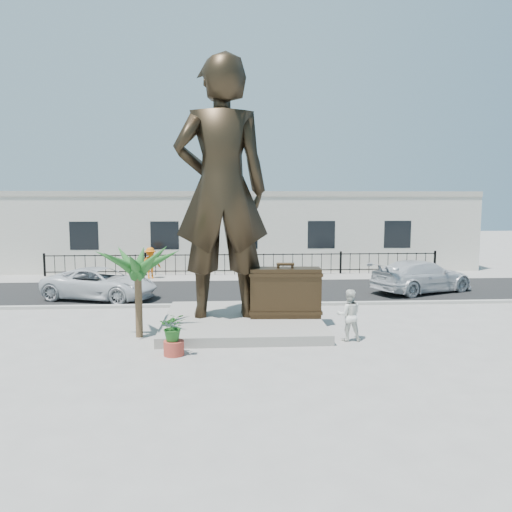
{
  "coord_description": "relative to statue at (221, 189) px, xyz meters",
  "views": [
    {
      "loc": [
        -1.05,
        -15.02,
        4.25
      ],
      "look_at": [
        0.0,
        2.0,
        2.3
      ],
      "focal_mm": 35.0,
      "sensor_mm": 36.0,
      "label": 1
    }
  ],
  "objects": [
    {
      "name": "ground",
      "position": [
        1.18,
        -1.67,
        -4.57
      ],
      "size": [
        100.0,
        100.0,
        0.0
      ],
      "primitive_type": "plane",
      "color": "#9E9991",
      "rests_on": "ground"
    },
    {
      "name": "street",
      "position": [
        1.18,
        6.33,
        -4.57
      ],
      "size": [
        40.0,
        7.0,
        0.01
      ],
      "primitive_type": "cube",
      "color": "black",
      "rests_on": "ground"
    },
    {
      "name": "curb",
      "position": [
        1.18,
        2.83,
        -4.51
      ],
      "size": [
        40.0,
        0.25,
        0.12
      ],
      "primitive_type": "cube",
      "color": "#A5A399",
      "rests_on": "ground"
    },
    {
      "name": "far_sidewalk",
      "position": [
        1.18,
        10.33,
        -4.56
      ],
      "size": [
        40.0,
        2.5,
        0.02
      ],
      "primitive_type": "cube",
      "color": "#9E9991",
      "rests_on": "ground"
    },
    {
      "name": "plinth",
      "position": [
        0.68,
        -0.17,
        -4.42
      ],
      "size": [
        5.2,
        5.2,
        0.3
      ],
      "primitive_type": "cube",
      "color": "gray",
      "rests_on": "ground"
    },
    {
      "name": "fence",
      "position": [
        1.18,
        11.13,
        -3.97
      ],
      "size": [
        22.0,
        0.1,
        1.2
      ],
      "primitive_type": "cube",
      "color": "black",
      "rests_on": "ground"
    },
    {
      "name": "building",
      "position": [
        1.18,
        15.33,
        -2.37
      ],
      "size": [
        28.0,
        7.0,
        4.4
      ],
      "primitive_type": "cube",
      "color": "silver",
      "rests_on": "ground"
    },
    {
      "name": "statue",
      "position": [
        0.0,
        0.0,
        0.0
      ],
      "size": [
        3.23,
        2.22,
        8.55
      ],
      "primitive_type": "imported",
      "rotation": [
        0.0,
        0.0,
        3.2
      ],
      "color": "black",
      "rests_on": "plinth"
    },
    {
      "name": "suitcase",
      "position": [
        2.12,
        -0.28,
        -3.44
      ],
      "size": [
        2.39,
        0.86,
        1.66
      ],
      "primitive_type": "cube",
      "rotation": [
        0.0,
        0.0,
        -0.05
      ],
      "color": "#302214",
      "rests_on": "plinth"
    },
    {
      "name": "tourist",
      "position": [
        3.82,
        -2.2,
        -3.79
      ],
      "size": [
        0.8,
        0.65,
        1.56
      ],
      "primitive_type": "imported",
      "rotation": [
        0.0,
        0.0,
        3.07
      ],
      "color": "silver",
      "rests_on": "ground"
    },
    {
      "name": "car_white",
      "position": [
        -5.2,
        4.62,
        -3.89
      ],
      "size": [
        5.26,
        3.56,
        1.34
      ],
      "primitive_type": "imported",
      "rotation": [
        0.0,
        0.0,
        1.27
      ],
      "color": "silver",
      "rests_on": "street"
    },
    {
      "name": "car_silver",
      "position": [
        9.1,
        5.38,
        -3.84
      ],
      "size": [
        5.4,
        3.83,
        1.45
      ],
      "primitive_type": "imported",
      "rotation": [
        0.0,
        0.0,
        1.97
      ],
      "color": "silver",
      "rests_on": "street"
    },
    {
      "name": "worker",
      "position": [
        -3.89,
        10.04,
        -3.72
      ],
      "size": [
        1.22,
        0.92,
        1.67
      ],
      "primitive_type": "imported",
      "rotation": [
        0.0,
        0.0,
        0.31
      ],
      "color": "#DA630B",
      "rests_on": "far_sidewalk"
    },
    {
      "name": "palm_tree",
      "position": [
        -2.55,
        -1.42,
        -4.57
      ],
      "size": [
        1.8,
        1.8,
        3.2
      ],
      "primitive_type": null,
      "color": "#1D4E1C",
      "rests_on": "ground"
    },
    {
      "name": "planter",
      "position": [
        -1.3,
        -3.33,
        -4.37
      ],
      "size": [
        0.56,
        0.56,
        0.4
      ],
      "primitive_type": "cylinder",
      "color": "#A6392C",
      "rests_on": "ground"
    },
    {
      "name": "shrub",
      "position": [
        -1.3,
        -3.33,
        -3.78
      ],
      "size": [
        0.72,
        0.62,
        0.78
      ],
      "primitive_type": "imported",
      "rotation": [
        0.0,
        0.0,
        0.02
      ],
      "color": "#215D1E",
      "rests_on": "planter"
    }
  ]
}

